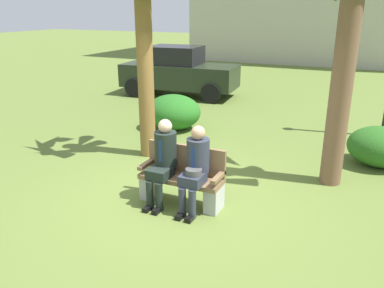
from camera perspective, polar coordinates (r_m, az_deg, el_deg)
The scene contains 8 objects.
ground_plane at distance 6.35m, azimuth -1.81°, elevation -7.85°, with size 80.00×80.00×0.00m, color #5D7231.
park_bench at distance 6.07m, azimuth -1.40°, elevation -5.08°, with size 1.30×0.44×0.90m.
seated_man_left at distance 5.96m, azimuth -4.24°, elevation -2.01°, with size 0.34×0.72×1.32m.
seated_man_right at distance 5.73m, azimuth 0.50°, elevation -3.06°, with size 0.34×0.72×1.29m.
palm_tree_tall at distance 6.69m, azimuth 22.21°, elevation 17.13°, with size 1.56×1.57×4.26m.
shrub_near_bench at distance 8.31m, azimuth 25.74°, elevation -0.33°, with size 1.22×1.11×0.76m, color #2A631F.
shrub_mid_lawn at distance 9.80m, azimuth -2.74°, elevation 4.69°, with size 1.39×1.27×0.87m, color #266A20.
parked_car_near at distance 13.61m, azimuth -1.95°, elevation 10.53°, with size 4.02×1.98×1.68m.
Camera 1 is at (2.55, -5.05, 2.89)m, focal length 36.60 mm.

